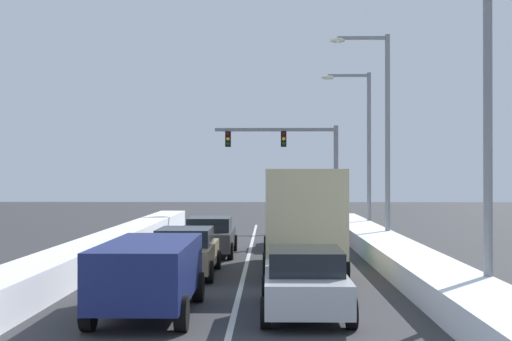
# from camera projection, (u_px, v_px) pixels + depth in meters

# --- Properties ---
(ground_plane) EXTENTS (120.00, 120.00, 0.00)m
(ground_plane) POSITION_uv_depth(u_px,v_px,m) (244.00, 276.00, 22.36)
(ground_plane) COLOR #333335
(lane_stripe_between_right_lane_and_center_lane) EXTENTS (0.14, 38.10, 0.01)m
(lane_stripe_between_right_lane_and_center_lane) POSITION_uv_depth(u_px,v_px,m) (247.00, 262.00, 25.82)
(lane_stripe_between_right_lane_and_center_lane) COLOR silver
(lane_stripe_between_right_lane_and_center_lane) RESTS_ON ground
(snow_bank_right_shoulder) EXTENTS (1.82, 38.10, 0.74)m
(snow_bank_right_shoulder) POSITION_uv_depth(u_px,v_px,m) (392.00, 252.00, 25.73)
(snow_bank_right_shoulder) COLOR white
(snow_bank_right_shoulder) RESTS_ON ground
(snow_bank_left_shoulder) EXTENTS (1.51, 38.10, 0.90)m
(snow_bank_left_shoulder) POSITION_uv_depth(u_px,v_px,m) (103.00, 249.00, 25.92)
(snow_bank_left_shoulder) COLOR white
(snow_bank_left_shoulder) RESTS_ON ground
(sedan_silver_right_lane_nearest) EXTENTS (2.00, 4.50, 1.51)m
(sedan_silver_right_lane_nearest) POSITION_uv_depth(u_px,v_px,m) (305.00, 281.00, 16.15)
(sedan_silver_right_lane_nearest) COLOR #B7BABF
(sedan_silver_right_lane_nearest) RESTS_ON ground
(box_truck_right_lane_second) EXTENTS (2.53, 7.20, 3.36)m
(box_truck_right_lane_second) POSITION_uv_depth(u_px,v_px,m) (302.00, 214.00, 23.23)
(box_truck_right_lane_second) COLOR #1E5633
(box_truck_right_lane_second) RESTS_ON ground
(sedan_maroon_right_lane_third) EXTENTS (2.00, 4.50, 1.51)m
(sedan_maroon_right_lane_third) POSITION_uv_depth(u_px,v_px,m) (293.00, 229.00, 31.42)
(sedan_maroon_right_lane_third) COLOR maroon
(sedan_maroon_right_lane_third) RESTS_ON ground
(suv_navy_center_lane_nearest) EXTENTS (2.16, 4.90, 1.67)m
(suv_navy_center_lane_nearest) POSITION_uv_depth(u_px,v_px,m) (149.00, 270.00, 16.07)
(suv_navy_center_lane_nearest) COLOR navy
(suv_navy_center_lane_nearest) RESTS_ON ground
(sedan_tan_center_lane_second) EXTENTS (2.00, 4.50, 1.51)m
(sedan_tan_center_lane_second) POSITION_uv_depth(u_px,v_px,m) (185.00, 251.00, 22.35)
(sedan_tan_center_lane_second) COLOR #937F60
(sedan_tan_center_lane_second) RESTS_ON ground
(sedan_charcoal_center_lane_third) EXTENTS (2.00, 4.50, 1.51)m
(sedan_charcoal_center_lane_third) POSITION_uv_depth(u_px,v_px,m) (210.00, 236.00, 28.06)
(sedan_charcoal_center_lane_third) COLOR #38383D
(sedan_charcoal_center_lane_third) RESTS_ON ground
(traffic_light_gantry) EXTENTS (7.54, 0.47, 6.20)m
(traffic_light_gantry) POSITION_uv_depth(u_px,v_px,m) (298.00, 153.00, 43.11)
(traffic_light_gantry) COLOR slate
(traffic_light_gantry) RESTS_ON ground
(street_lamp_right_near) EXTENTS (2.66, 0.36, 9.37)m
(street_lamp_right_near) POSITION_uv_depth(u_px,v_px,m) (474.00, 79.00, 17.09)
(street_lamp_right_near) COLOR gray
(street_lamp_right_near) RESTS_ON ground
(street_lamp_right_mid) EXTENTS (2.66, 0.36, 9.36)m
(street_lamp_right_mid) POSITION_uv_depth(u_px,v_px,m) (380.00, 122.00, 30.95)
(street_lamp_right_mid) COLOR gray
(street_lamp_right_mid) RESTS_ON ground
(street_lamp_right_far) EXTENTS (2.66, 0.36, 8.68)m
(street_lamp_right_far) POSITION_uv_depth(u_px,v_px,m) (363.00, 138.00, 37.87)
(street_lamp_right_far) COLOR gray
(street_lamp_right_far) RESTS_ON ground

